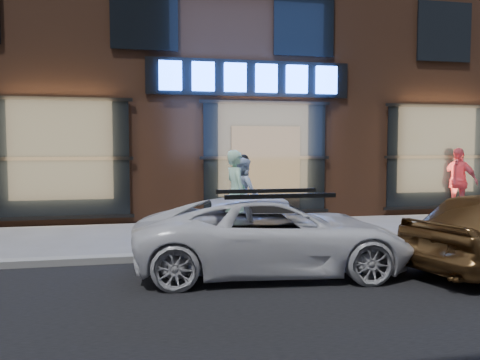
% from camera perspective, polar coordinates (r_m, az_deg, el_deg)
% --- Properties ---
extents(ground, '(90.00, 90.00, 0.00)m').
position_cam_1_polar(ground, '(8.45, 9.77, -8.79)').
color(ground, slate).
rests_on(ground, ground).
extents(curb, '(60.00, 0.25, 0.12)m').
position_cam_1_polar(curb, '(8.43, 9.77, -8.40)').
color(curb, gray).
rests_on(curb, ground).
extents(storefront_building, '(30.20, 8.28, 10.30)m').
position_cam_1_polar(storefront_building, '(16.29, -0.47, 15.64)').
color(storefront_building, '#54301E').
rests_on(storefront_building, ground).
extents(man_bowtie, '(0.56, 0.73, 1.80)m').
position_cam_1_polar(man_bowtie, '(10.03, -0.52, -1.50)').
color(man_bowtie, '#ACE2C3').
rests_on(man_bowtie, ground).
extents(man_cap, '(0.74, 0.88, 1.63)m').
position_cam_1_polar(man_cap, '(10.87, 0.45, -1.53)').
color(man_cap, silver).
rests_on(man_cap, ground).
extents(passerby, '(0.92, 1.17, 1.85)m').
position_cam_1_polar(passerby, '(14.14, 24.97, -0.17)').
color(passerby, '#D25661').
rests_on(passerby, ground).
extents(white_suv, '(4.23, 2.24, 1.13)m').
position_cam_1_polar(white_suv, '(7.02, 4.08, -6.65)').
color(white_suv, silver).
rests_on(white_suv, ground).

